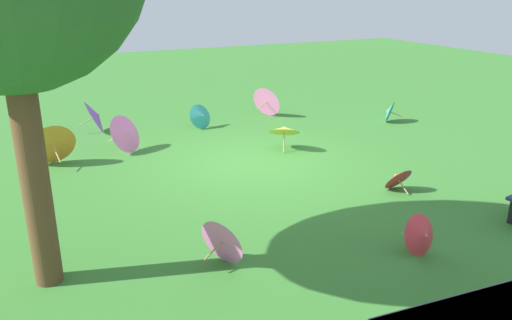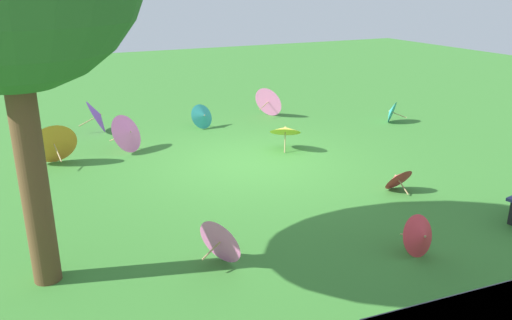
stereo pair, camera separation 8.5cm
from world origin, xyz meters
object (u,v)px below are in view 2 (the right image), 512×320
at_px(parasol_pink_0, 270,101).
at_px(parasol_teal_0, 391,112).
at_px(parasol_yellow_1, 285,130).
at_px(parasol_red_0, 421,236).
at_px(parasol_pink_1, 128,133).
at_px(parasol_red_1, 397,178).
at_px(parasol_pink_3, 222,240).
at_px(parasol_teal_2, 203,116).
at_px(parasol_purple_0, 98,116).
at_px(parasol_orange_1, 53,141).

relative_size(parasol_pink_0, parasol_teal_0, 1.52).
bearing_deg(parasol_yellow_1, parasol_red_0, 83.09).
relative_size(parasol_pink_1, parasol_red_1, 1.68).
xyz_separation_m(parasol_teal_0, parasol_yellow_1, (3.82, 0.94, 0.18)).
bearing_deg(parasol_pink_3, parasol_teal_2, -107.78).
relative_size(parasol_pink_3, parasol_purple_0, 0.78).
distance_m(parasol_yellow_1, parasol_pink_3, 5.18).
bearing_deg(parasol_pink_1, parasol_purple_0, -79.68).
xyz_separation_m(parasol_pink_1, parasol_pink_3, (-0.06, 5.53, -0.09)).
height_order(parasol_red_0, parasol_pink_1, parasol_pink_1).
bearing_deg(parasol_teal_2, parasol_purple_0, -17.49).
bearing_deg(parasol_teal_2, parasol_pink_0, -168.82).
relative_size(parasol_red_1, parasol_teal_2, 0.79).
bearing_deg(parasol_purple_0, parasol_pink_3, 93.19).
bearing_deg(parasol_yellow_1, parasol_pink_3, 51.91).
relative_size(parasol_orange_1, parasol_purple_0, 1.06).
height_order(parasol_red_0, parasol_pink_3, parasol_pink_3).
distance_m(parasol_pink_0, parasol_orange_1, 6.25).
distance_m(parasol_red_0, parasol_purple_0, 9.01).
relative_size(parasol_pink_0, parasol_red_1, 1.61).
xyz_separation_m(parasol_pink_1, parasol_teal_2, (-2.20, -1.13, -0.10)).
xyz_separation_m(parasol_pink_1, parasol_yellow_1, (-3.26, 1.46, 0.05)).
distance_m(parasol_teal_0, parasol_pink_3, 8.63).
bearing_deg(parasol_pink_3, parasol_pink_1, -89.34).
bearing_deg(parasol_red_0, parasol_pink_0, -102.16).
relative_size(parasol_red_0, parasol_purple_0, 0.67).
height_order(parasol_teal_0, parasol_red_1, parasol_teal_0).
distance_m(parasol_teal_0, parasol_teal_2, 5.15).
height_order(parasol_red_1, parasol_teal_2, parasol_teal_2).
bearing_deg(parasol_pink_1, parasol_red_0, 111.93).
relative_size(parasol_pink_1, parasol_yellow_1, 1.05).
distance_m(parasol_pink_0, parasol_red_1, 6.11).
bearing_deg(parasol_red_1, parasol_teal_0, -128.14).
relative_size(parasol_pink_1, parasol_pink_3, 1.35).
distance_m(parasol_teal_0, parasol_red_1, 5.09).
height_order(parasol_teal_0, parasol_pink_3, parasol_pink_3).
height_order(parasol_orange_1, parasol_purple_0, parasol_orange_1).
height_order(parasol_teal_0, parasol_teal_2, parasol_teal_2).
height_order(parasol_pink_1, parasol_orange_1, parasol_orange_1).
relative_size(parasol_pink_0, parasol_yellow_1, 1.01).
bearing_deg(parasol_yellow_1, parasol_teal_0, -166.22).
xyz_separation_m(parasol_red_0, parasol_pink_3, (2.58, -1.03, 0.04)).
distance_m(parasol_pink_3, parasol_purple_0, 7.49).
height_order(parasol_pink_3, parasol_teal_2, parasol_pink_3).
height_order(parasol_red_0, parasol_purple_0, parasol_purple_0).
bearing_deg(parasol_orange_1, parasol_red_1, 141.75).
bearing_deg(parasol_purple_0, parasol_pink_0, 175.51).
distance_m(parasol_pink_0, parasol_yellow_1, 3.23).
relative_size(parasol_pink_0, parasol_pink_1, 0.96).
distance_m(parasol_red_0, parasol_orange_1, 7.71).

